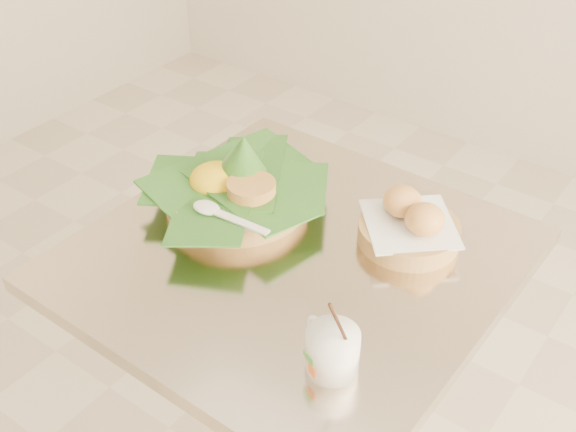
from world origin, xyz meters
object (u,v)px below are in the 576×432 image
Objects in this scene: rice_basket at (236,185)px; bread_basket at (410,226)px; cafe_table at (293,341)px; coffee_mug at (332,349)px.

rice_basket reaches higher than bread_basket.
cafe_table is at bearing -134.42° from bread_basket.
cafe_table is 3.46× the size of bread_basket.
bread_basket is 1.59× the size of coffee_mug.
bread_basket is at bearing 45.58° from cafe_table.
rice_basket is at bearing -163.31° from bread_basket.
rice_basket is at bearing 147.71° from coffee_mug.
cafe_table is 5.52× the size of coffee_mug.
coffee_mug is at bearing -32.29° from rice_basket.
cafe_table is 2.21× the size of rice_basket.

